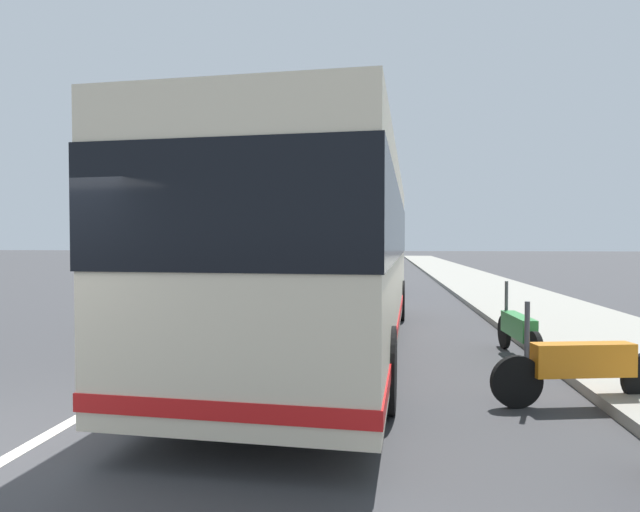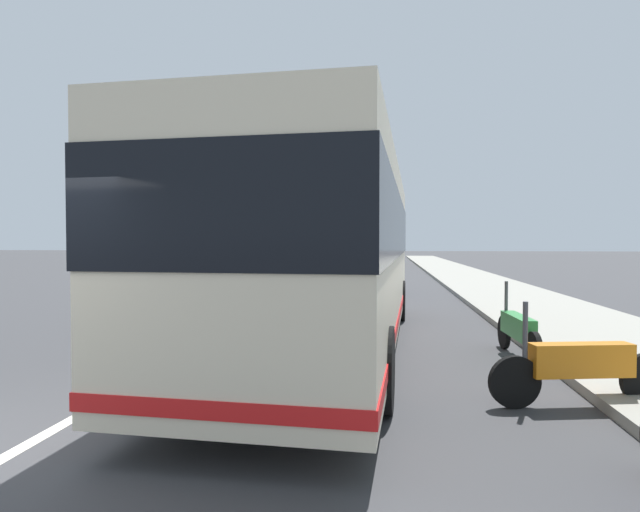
{
  "view_description": "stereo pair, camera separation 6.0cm",
  "coord_description": "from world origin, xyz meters",
  "px_view_note": "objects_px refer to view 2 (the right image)",
  "views": [
    {
      "loc": [
        -4.47,
        -3.39,
        1.96
      ],
      "look_at": [
        6.48,
        -2.01,
        1.66
      ],
      "focal_mm": 28.8,
      "sensor_mm": 36.0,
      "label": 1
    },
    {
      "loc": [
        -4.46,
        -3.45,
        1.96
      ],
      "look_at": [
        6.48,
        -2.01,
        1.66
      ],
      "focal_mm": 28.8,
      "sensor_mm": 36.0,
      "label": 2
    }
  ],
  "objects_px": {
    "car_far_distant": "(308,259)",
    "motorcycle_nearest_curb": "(518,331)",
    "coach_bus": "(329,247)",
    "car_side_street": "(381,257)",
    "car_ahead_same_lane": "(352,274)",
    "car_oncoming": "(372,255)",
    "motorcycle_angled": "(580,367)"
  },
  "relations": [
    {
      "from": "motorcycle_nearest_curb",
      "to": "car_ahead_same_lane",
      "type": "xyz_separation_m",
      "value": [
        10.62,
        3.5,
        0.26
      ]
    },
    {
      "from": "car_ahead_same_lane",
      "to": "motorcycle_angled",
      "type": "bearing_deg",
      "value": -161.86
    },
    {
      "from": "coach_bus",
      "to": "car_side_street",
      "type": "distance_m",
      "value": 34.53
    },
    {
      "from": "motorcycle_angled",
      "to": "motorcycle_nearest_curb",
      "type": "xyz_separation_m",
      "value": [
        2.53,
        0.1,
        -0.01
      ]
    },
    {
      "from": "coach_bus",
      "to": "motorcycle_angled",
      "type": "bearing_deg",
      "value": -129.41
    },
    {
      "from": "coach_bus",
      "to": "car_far_distant",
      "type": "height_order",
      "value": "coach_bus"
    },
    {
      "from": "car_far_distant",
      "to": "motorcycle_nearest_curb",
      "type": "bearing_deg",
      "value": 15.59
    },
    {
      "from": "coach_bus",
      "to": "car_far_distant",
      "type": "relative_size",
      "value": 2.74
    },
    {
      "from": "coach_bus",
      "to": "car_side_street",
      "type": "relative_size",
      "value": 2.44
    },
    {
      "from": "motorcycle_angled",
      "to": "motorcycle_nearest_curb",
      "type": "bearing_deg",
      "value": -99.14
    },
    {
      "from": "car_far_distant",
      "to": "car_side_street",
      "type": "distance_m",
      "value": 8.33
    },
    {
      "from": "coach_bus",
      "to": "motorcycle_angled",
      "type": "distance_m",
      "value": 4.76
    },
    {
      "from": "car_ahead_same_lane",
      "to": "car_side_street",
      "type": "xyz_separation_m",
      "value": [
        24.43,
        -0.81,
        -0.03
      ]
    },
    {
      "from": "motorcycle_angled",
      "to": "car_oncoming",
      "type": "distance_m",
      "value": 42.63
    },
    {
      "from": "car_ahead_same_lane",
      "to": "car_side_street",
      "type": "bearing_deg",
      "value": 0.92
    },
    {
      "from": "coach_bus",
      "to": "car_ahead_same_lane",
      "type": "distance_m",
      "value": 10.14
    },
    {
      "from": "car_oncoming",
      "to": "coach_bus",
      "type": "bearing_deg",
      "value": 179.87
    },
    {
      "from": "car_ahead_same_lane",
      "to": "car_far_distant",
      "type": "distance_m",
      "value": 18.6
    },
    {
      "from": "car_oncoming",
      "to": "car_side_street",
      "type": "relative_size",
      "value": 0.97
    },
    {
      "from": "coach_bus",
      "to": "car_oncoming",
      "type": "height_order",
      "value": "coach_bus"
    },
    {
      "from": "car_ahead_same_lane",
      "to": "car_far_distant",
      "type": "xyz_separation_m",
      "value": [
        18.04,
        4.54,
        -0.04
      ]
    },
    {
      "from": "motorcycle_nearest_curb",
      "to": "car_far_distant",
      "type": "bearing_deg",
      "value": 12.95
    },
    {
      "from": "car_side_street",
      "to": "car_ahead_same_lane",
      "type": "bearing_deg",
      "value": -179.15
    },
    {
      "from": "motorcycle_nearest_curb",
      "to": "car_oncoming",
      "type": "bearing_deg",
      "value": 2.38
    },
    {
      "from": "car_oncoming",
      "to": "car_far_distant",
      "type": "distance_m",
      "value": 12.14
    },
    {
      "from": "car_ahead_same_lane",
      "to": "car_side_street",
      "type": "relative_size",
      "value": 0.93
    },
    {
      "from": "motorcycle_angled",
      "to": "car_side_street",
      "type": "xyz_separation_m",
      "value": [
        37.58,
        2.79,
        0.22
      ]
    },
    {
      "from": "coach_bus",
      "to": "car_ahead_same_lane",
      "type": "height_order",
      "value": "coach_bus"
    },
    {
      "from": "car_side_street",
      "to": "motorcycle_nearest_curb",
      "type": "bearing_deg",
      "value": -172.86
    },
    {
      "from": "car_far_distant",
      "to": "car_side_street",
      "type": "relative_size",
      "value": 0.89
    },
    {
      "from": "car_oncoming",
      "to": "motorcycle_nearest_curb",
      "type": "bearing_deg",
      "value": -175.48
    },
    {
      "from": "motorcycle_angled",
      "to": "car_oncoming",
      "type": "height_order",
      "value": "car_oncoming"
    }
  ]
}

